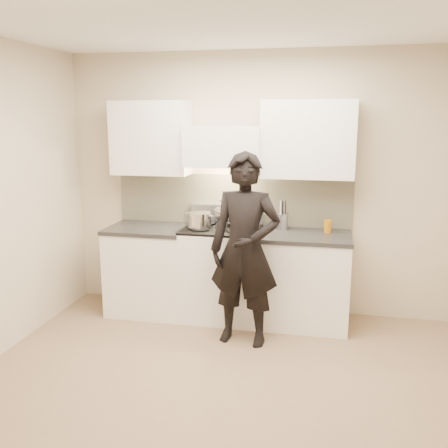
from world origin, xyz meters
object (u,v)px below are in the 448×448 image
object	(u,v)px
counter_right	(303,279)
wok	(233,214)
person	(245,250)
utensil_crock	(282,220)
stove	(221,272)

from	to	relation	value
counter_right	wok	bearing A→B (deg)	171.86
wok	person	distance (m)	0.72
wok	utensil_crock	world-z (taller)	wok
person	wok	bearing A→B (deg)	115.41
stove	utensil_crock	bearing A→B (deg)	14.87
stove	wok	distance (m)	0.61
wok	person	world-z (taller)	person
stove	person	distance (m)	0.75
counter_right	stove	bearing A→B (deg)	-180.00
wok	utensil_crock	bearing A→B (deg)	6.33
wok	utensil_crock	xyz separation A→B (m)	(0.50, 0.06, -0.05)
counter_right	person	bearing A→B (deg)	-132.27
stove	utensil_crock	xyz separation A→B (m)	(0.60, 0.16, 0.54)
person	counter_right	bearing A→B (deg)	53.48
utensil_crock	person	distance (m)	0.77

